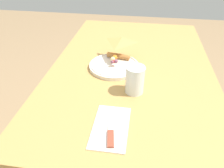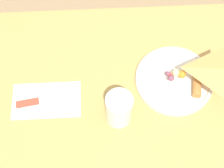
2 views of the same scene
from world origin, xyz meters
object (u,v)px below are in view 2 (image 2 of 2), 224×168
(napkin_folded, at_px, (46,100))
(butter_knife, at_px, (43,100))
(dining_table, at_px, (183,120))
(plate_pizza, at_px, (176,79))
(milk_glass, at_px, (119,109))

(napkin_folded, bearing_deg, butter_knife, -171.23)
(dining_table, relative_size, butter_knife, 6.69)
(napkin_folded, relative_size, butter_knife, 1.11)
(dining_table, xyz_separation_m, napkin_folded, (-0.41, 0.04, 0.11))
(butter_knife, bearing_deg, dining_table, -13.63)
(plate_pizza, xyz_separation_m, butter_knife, (-0.38, -0.04, -0.01))
(plate_pizza, distance_m, napkin_folded, 0.38)
(dining_table, height_order, butter_knife, butter_knife)
(dining_table, xyz_separation_m, milk_glass, (-0.20, -0.02, 0.16))
(milk_glass, relative_size, napkin_folded, 0.56)
(dining_table, xyz_separation_m, butter_knife, (-0.41, 0.04, 0.11))
(milk_glass, bearing_deg, napkin_folded, 163.46)
(napkin_folded, height_order, butter_knife, butter_knife)
(plate_pizza, bearing_deg, dining_table, -67.61)
(dining_table, bearing_deg, plate_pizza, 112.39)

